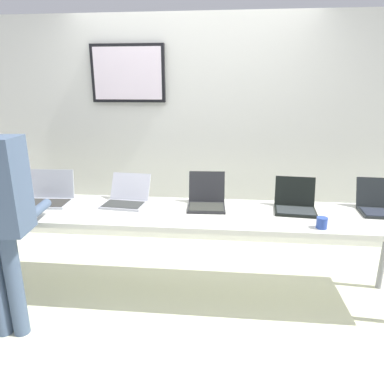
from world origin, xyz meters
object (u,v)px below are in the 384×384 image
Objects in this scene: laptop_station_2 at (207,199)px; laptop_station_4 at (380,205)px; laptop_station_1 at (126,198)px; workbench at (179,216)px; laptop_station_0 at (49,196)px; laptop_station_3 at (295,203)px; coffee_mug at (322,223)px.

laptop_station_2 is 1.39m from laptop_station_4.
laptop_station_2 reaches higher than laptop_station_1.
laptop_station_0 is at bearing 174.83° from workbench.
coffee_mug is at bearing -71.78° from laptop_station_3.
workbench is at bearing -172.76° from laptop_station_3.
laptop_station_4 is (2.74, 0.04, -0.00)m from laptop_station_0.
workbench is 0.50m from laptop_station_1.
laptop_station_1 is 1.58m from coffee_mug.
laptop_station_2 reaches higher than laptop_station_4.
laptop_station_1 is (-0.47, 0.14, 0.10)m from workbench.
coffee_mug is at bearing -143.99° from laptop_station_4.
laptop_station_1 is at bearing -179.78° from laptop_station_2.
laptop_station_3 reaches higher than laptop_station_4.
laptop_station_0 is 1.36m from laptop_station_2.
laptop_station_0 is 2.23m from coffee_mug.
laptop_station_2 reaches higher than laptop_station_3.
laptop_station_4 is at bearing 5.24° from workbench.
laptop_station_2 is 0.93m from coffee_mug.
laptop_station_2 is (0.69, 0.00, 0.01)m from laptop_station_1.
laptop_station_2 is at bearing 155.09° from coffee_mug.
laptop_station_3 reaches higher than laptop_station_1.
laptop_station_2 is (1.36, 0.04, -0.00)m from laptop_station_0.
laptop_station_2 is at bearing 0.22° from laptop_station_1.
workbench is at bearing -146.35° from laptop_station_2.
laptop_station_2 is at bearing -179.76° from laptop_station_4.
coffee_mug is at bearing -9.14° from laptop_station_0.
laptop_station_0 is at bearing -177.08° from laptop_station_1.
laptop_station_1 is 1.07× the size of laptop_station_4.
laptop_station_2 is 0.72m from laptop_station_3.
laptop_station_1 is at bearing 2.92° from laptop_station_0.
laptop_station_0 is at bearing 170.86° from coffee_mug.
laptop_station_2 is 1.02× the size of laptop_station_3.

